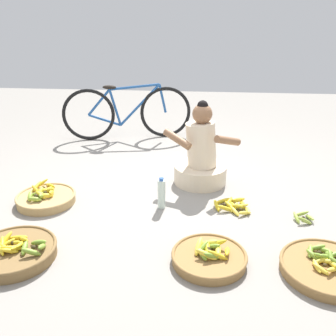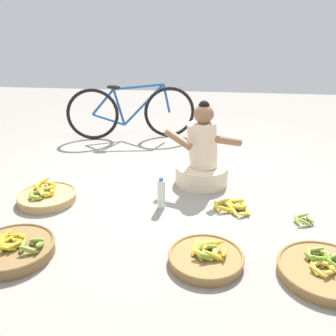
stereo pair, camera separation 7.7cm
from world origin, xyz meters
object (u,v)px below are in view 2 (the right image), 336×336
banana_basket_back_left (206,257)px  banana_basket_near_bicycle (47,196)px  banana_basket_near_vendor (325,270)px  loose_bananas_back_right (233,206)px  loose_bananas_front_left (303,219)px  water_bottle (161,194)px  bicycle_leaning (131,112)px  banana_basket_mid_right (13,249)px  vendor_woman_front (202,158)px

banana_basket_back_left → banana_basket_near_bicycle: 1.62m
banana_basket_near_vendor → loose_bananas_back_right: 0.98m
loose_bananas_front_left → water_bottle: (-1.18, 0.11, 0.11)m
bicycle_leaning → loose_bananas_front_left: 2.75m
banana_basket_back_left → water_bottle: (-0.41, 0.74, 0.09)m
banana_basket_mid_right → banana_basket_near_vendor: size_ratio=0.95×
vendor_woman_front → loose_bananas_back_right: (0.30, -0.52, -0.24)m
vendor_woman_front → banana_basket_mid_right: 1.88m
bicycle_leaning → loose_bananas_back_right: size_ratio=5.02×
bicycle_leaning → banana_basket_near_vendor: bicycle_leaning is taller
bicycle_leaning → banana_basket_back_left: (1.08, -2.63, -0.31)m
banana_basket_near_bicycle → loose_bananas_back_right: size_ratio=1.58×
loose_bananas_back_right → banana_basket_near_bicycle: bearing=-178.4°
banana_basket_near_vendor → banana_basket_mid_right: bearing=-178.8°
banana_basket_mid_right → banana_basket_near_vendor: banana_basket_mid_right is taller
vendor_woman_front → bicycle_leaning: size_ratio=0.50×
banana_basket_near_bicycle → bicycle_leaning: bearing=78.9°
bicycle_leaning → banana_basket_near_bicycle: bicycle_leaning is taller
vendor_woman_front → banana_basket_back_left: (0.08, -1.30, -0.22)m
bicycle_leaning → banana_basket_near_bicycle: 1.97m
bicycle_leaning → banana_basket_mid_right: bicycle_leaning is taller
banana_basket_near_vendor → loose_bananas_front_left: banana_basket_near_vendor is taller
loose_bananas_back_right → loose_bananas_front_left: (0.56, -0.14, -0.00)m
vendor_woman_front → banana_basket_mid_right: vendor_woman_front is taller
bicycle_leaning → loose_bananas_back_right: 2.29m
banana_basket_near_vendor → loose_bananas_back_right: size_ratio=1.85×
banana_basket_mid_right → water_bottle: (0.93, 0.82, 0.08)m
bicycle_leaning → water_bottle: bicycle_leaning is taller
banana_basket_back_left → banana_basket_near_bicycle: bearing=153.5°
banana_basket_near_bicycle → loose_bananas_front_left: 2.22m
banana_basket_near_bicycle → banana_basket_mid_right: 0.82m
vendor_woman_front → loose_bananas_front_left: bearing=-38.0°
banana_basket_mid_right → water_bottle: water_bottle is taller
loose_bananas_back_right → water_bottle: size_ratio=1.17×
banana_basket_mid_right → banana_basket_near_vendor: (2.11, 0.04, -0.01)m
bicycle_leaning → vendor_woman_front: bearing=-53.3°
bicycle_leaning → loose_bananas_back_right: (1.29, -1.86, -0.33)m
banana_basket_back_left → banana_basket_mid_right: banana_basket_mid_right is taller
banana_basket_mid_right → loose_bananas_back_right: size_ratio=1.76×
bicycle_leaning → water_bottle: (0.67, -1.90, -0.22)m
loose_bananas_front_left → water_bottle: bearing=174.8°
banana_basket_mid_right → loose_bananas_front_left: bearing=18.6°
water_bottle → banana_basket_back_left: bearing=-60.9°
vendor_woman_front → water_bottle: (-0.33, -0.56, -0.13)m
vendor_woman_front → loose_bananas_back_right: size_ratio=2.50×
vendor_woman_front → water_bottle: vendor_woman_front is taller
banana_basket_near_bicycle → loose_bananas_front_left: banana_basket_near_bicycle is taller
vendor_woman_front → banana_basket_near_vendor: (0.85, -1.33, -0.23)m
banana_basket_mid_right → loose_bananas_back_right: bearing=28.8°
vendor_woman_front → banana_basket_near_bicycle: bearing=-157.4°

